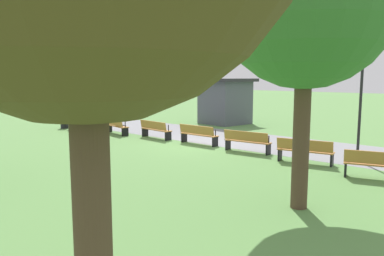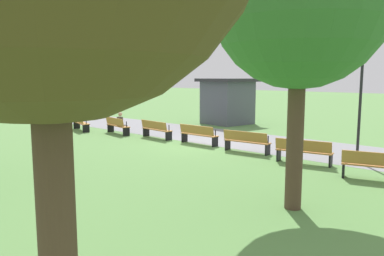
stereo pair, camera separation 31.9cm
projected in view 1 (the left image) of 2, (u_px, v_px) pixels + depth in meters
name	position (u px, v px, depth m)	size (l,w,h in m)	color
ground_plane	(199.00, 144.00, 17.62)	(120.00, 120.00, 0.00)	#5B8C47
path_paving	(229.00, 138.00, 19.40)	(30.80, 4.55, 0.01)	gray
bench_0	(78.00, 123.00, 21.82)	(2.01, 0.99, 0.89)	#B27538
bench_1	(115.00, 125.00, 20.59)	(2.01, 0.83, 0.89)	#B27538
bench_2	(155.00, 129.00, 19.14)	(1.99, 0.65, 0.89)	#B27538
bench_3	(198.00, 134.00, 17.50)	(1.96, 0.47, 0.89)	#B27538
bench_4	(247.00, 141.00, 15.67)	(1.99, 0.65, 0.89)	#B27538
bench_5	(305.00, 150.00, 13.66)	(2.01, 0.83, 0.89)	#B27538
bench_6	(379.00, 164.00, 11.50)	(2.01, 0.99, 0.89)	#B27538
person_seated	(120.00, 123.00, 20.45)	(0.40, 0.56, 1.20)	#4C4238
tree_2	(306.00, 1.00, 8.51)	(3.97, 3.97, 6.76)	#4C3828
lamp_post	(361.00, 88.00, 13.76)	(0.32, 0.32, 3.83)	black
trash_bin	(65.00, 121.00, 22.90)	(0.48, 0.48, 0.85)	black
kiosk	(225.00, 101.00, 25.06)	(3.49, 3.50, 2.94)	#4C515B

